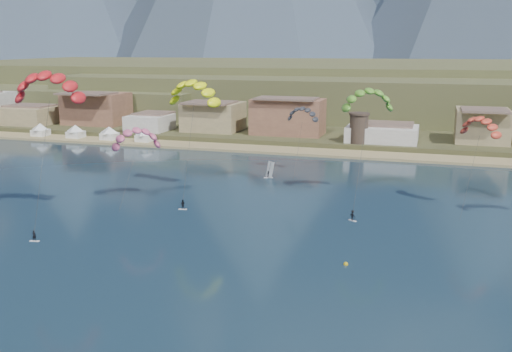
# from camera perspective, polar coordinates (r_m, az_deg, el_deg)

# --- Properties ---
(ground) EXTENTS (2400.00, 2400.00, 0.00)m
(ground) POSITION_cam_1_polar(r_m,az_deg,el_deg) (62.03, -9.08, -15.49)
(ground) COLOR black
(ground) RESTS_ON ground
(beach) EXTENTS (2200.00, 12.00, 0.90)m
(beach) POSITION_cam_1_polar(r_m,az_deg,el_deg) (159.34, 7.87, 2.25)
(beach) COLOR tan
(beach) RESTS_ON ground
(land) EXTENTS (2200.00, 900.00, 4.00)m
(land) POSITION_cam_1_polar(r_m,az_deg,el_deg) (609.90, 15.00, 9.69)
(land) COLOR brown
(land) RESTS_ON ground
(foothills) EXTENTS (940.00, 210.00, 18.00)m
(foothills) POSITION_cam_1_polar(r_m,az_deg,el_deg) (281.89, 16.77, 8.22)
(foothills) COLOR brown
(foothills) RESTS_ON ground
(town) EXTENTS (400.00, 24.00, 12.00)m
(town) POSITION_cam_1_polar(r_m,az_deg,el_deg) (183.84, -3.67, 6.19)
(town) COLOR silver
(town) RESTS_ON ground
(watchtower) EXTENTS (5.82, 5.82, 8.60)m
(watchtower) POSITION_cam_1_polar(r_m,az_deg,el_deg) (165.49, 10.11, 4.71)
(watchtower) COLOR #47382D
(watchtower) RESTS_ON ground
(beach_tents) EXTENTS (43.40, 6.40, 5.00)m
(beach_tents) POSITION_cam_1_polar(r_m,az_deg,el_deg) (186.57, -15.93, 4.50)
(beach_tents) COLOR white
(beach_tents) RESTS_ON ground
(kitesurfer_red) EXTENTS (12.88, 14.82, 26.78)m
(kitesurfer_red) POSITION_cam_1_polar(r_m,az_deg,el_deg) (100.67, -19.84, 8.72)
(kitesurfer_red) COLOR silver
(kitesurfer_red) RESTS_ON ground
(kitesurfer_yellow) EXTENTS (12.56, 16.37, 24.73)m
(kitesurfer_yellow) POSITION_cam_1_polar(r_m,az_deg,el_deg) (114.38, -6.18, 8.53)
(kitesurfer_yellow) COLOR silver
(kitesurfer_yellow) RESTS_ON ground
(kitesurfer_green) EXTENTS (10.85, 19.51, 24.15)m
(kitesurfer_green) POSITION_cam_1_polar(r_m,az_deg,el_deg) (110.64, 11.00, 7.65)
(kitesurfer_green) COLOR silver
(kitesurfer_green) RESTS_ON ground
(distant_kite_pink) EXTENTS (9.50, 9.07, 16.24)m
(distant_kite_pink) POSITION_cam_1_polar(r_m,az_deg,el_deg) (109.84, -11.73, 4.00)
(distant_kite_pink) COLOR #262626
(distant_kite_pink) RESTS_ON ground
(distant_kite_dark) EXTENTS (7.97, 6.00, 17.05)m
(distant_kite_dark) POSITION_cam_1_polar(r_m,az_deg,el_deg) (132.66, 4.62, 6.35)
(distant_kite_dark) COLOR #262626
(distant_kite_dark) RESTS_ON ground
(distant_kite_orange) EXTENTS (8.18, 7.83, 18.52)m
(distant_kite_orange) POSITION_cam_1_polar(r_m,az_deg,el_deg) (109.33, 21.28, 4.89)
(distant_kite_orange) COLOR #262626
(distant_kite_orange) RESTS_ON ground
(windsurfer) EXTENTS (2.16, 2.37, 3.69)m
(windsurfer) POSITION_cam_1_polar(r_m,az_deg,el_deg) (129.48, 1.30, 0.33)
(windsurfer) COLOR silver
(windsurfer) RESTS_ON ground
(buoy) EXTENTS (0.65, 0.65, 0.65)m
(buoy) POSITION_cam_1_polar(r_m,az_deg,el_deg) (80.37, 8.85, -8.58)
(buoy) COLOR gold
(buoy) RESTS_ON ground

